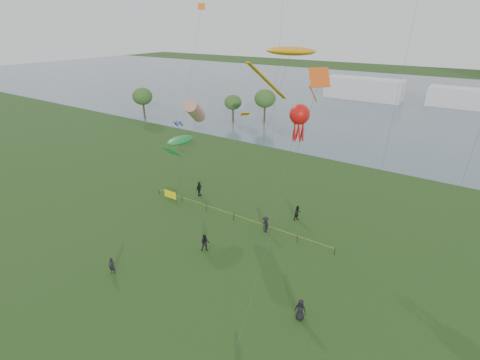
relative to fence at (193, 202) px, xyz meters
The scene contains 17 objects.
ground_plane 18.15m from the fence, 55.49° to the right, with size 400.00×400.00×0.00m, color #183310.
lake 85.67m from the fence, 83.11° to the left, with size 400.00×120.00×0.08m, color slate.
pavilion_left 80.11m from the fence, 91.23° to the left, with size 22.00×8.00×6.00m, color silver.
pavilion_right 86.55m from the fence, 73.71° to the left, with size 18.00×7.00×5.00m, color silver.
trees 41.87m from the fence, 124.51° to the left, with size 30.23×17.50×7.45m.
fence is the anchor object (origin of this frame).
spectator_a 9.61m from the fence, 42.20° to the right, with size 0.90×0.70×1.85m, color black.
spectator_b 10.41m from the fence, ahead, with size 1.22×0.70×1.89m, color black.
spectator_c 2.97m from the fence, 114.52° to the left, with size 1.15×0.48×1.96m, color black.
spectator_d 20.88m from the fence, 26.48° to the right, with size 0.89×0.58×1.82m, color black.
spectator_f 13.98m from the fence, 80.64° to the right, with size 0.60×0.39×1.64m, color black.
spectator_g 12.90m from the fence, 18.63° to the left, with size 0.87×0.68×1.80m, color black.
kite_stingray 20.83m from the fence, 19.57° to the left, with size 5.07×10.06×18.75m.
kite_windsock 11.25m from the fence, 120.09° to the left, with size 4.44×7.02×12.81m.
kite_creature 7.74m from the fence, 159.04° to the left, with size 2.20×4.47×8.33m.
kite_octopus 16.72m from the fence, 25.01° to the left, with size 2.16×7.79×13.09m.
kite_delta 23.69m from the fence, 17.77° to the right, with size 1.55×13.18×17.99m.
Camera 1 is at (15.64, -13.55, 20.77)m, focal length 26.00 mm.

